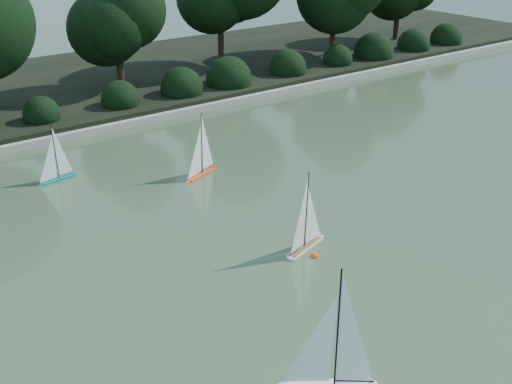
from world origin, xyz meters
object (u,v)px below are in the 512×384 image
sailboat_white_a (322,369)px  sailboat_orange (199,166)px  sailboat_white_b (308,234)px  sailboat_teal (54,172)px  race_buoy (315,256)px

sailboat_white_a → sailboat_orange: (2.30, 6.40, -0.05)m
sailboat_white_b → sailboat_orange: (0.16, 3.69, -0.00)m
sailboat_teal → race_buoy: (2.26, -5.59, -0.20)m
sailboat_white_b → race_buoy: 0.41m
sailboat_orange → race_buoy: 4.02m
sailboat_teal → sailboat_white_b: bearing=-65.6°
sailboat_white_a → sailboat_white_b: bearing=51.6°
sailboat_white_a → sailboat_teal: sailboat_white_a is taller
sailboat_orange → sailboat_teal: (-2.55, 1.58, -0.03)m
sailboat_white_b → sailboat_teal: 5.79m
sailboat_white_b → race_buoy: (-0.13, -0.32, -0.23)m
sailboat_teal → race_buoy: size_ratio=8.97×
sailboat_white_b → race_buoy: bearing=-111.6°
sailboat_white_a → sailboat_orange: 6.80m
sailboat_white_b → sailboat_teal: sailboat_white_b is taller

